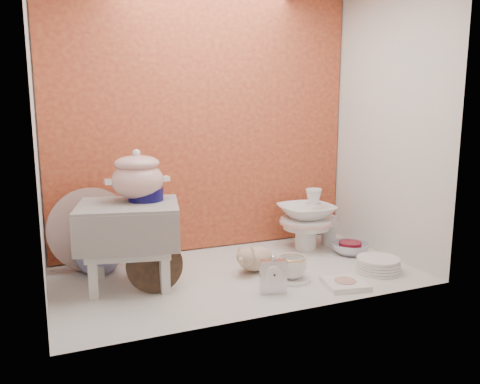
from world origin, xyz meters
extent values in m
plane|color=silver|center=(0.00, 0.00, 0.00)|extent=(1.80, 1.80, 0.00)
cube|color=#CC6B33|center=(0.00, 0.50, 0.75)|extent=(1.80, 0.06, 1.50)
cube|color=silver|center=(-0.90, 0.00, 0.75)|extent=(0.06, 1.00, 1.50)
cube|color=silver|center=(0.90, 0.00, 0.75)|extent=(0.06, 1.00, 1.50)
cylinder|color=#0B0944|center=(-0.44, 0.10, 0.43)|extent=(0.18, 0.18, 0.06)
imported|color=white|center=(-0.65, 0.31, 0.13)|extent=(0.28, 0.28, 0.25)
cube|color=silver|center=(0.05, -0.29, 0.09)|extent=(0.13, 0.07, 0.18)
ellipsoid|color=#C8AA8D|center=(0.10, 0.00, 0.07)|extent=(0.26, 0.20, 0.14)
cylinder|color=white|center=(0.21, -0.18, 0.01)|extent=(0.20, 0.20, 0.01)
imported|color=white|center=(0.21, -0.18, 0.07)|extent=(0.17, 0.17, 0.11)
cube|color=white|center=(0.41, -0.35, 0.01)|extent=(0.22, 0.22, 0.03)
cylinder|color=white|center=(0.68, -0.24, 0.04)|extent=(0.25, 0.25, 0.07)
imported|color=silver|center=(0.72, 0.06, 0.03)|extent=(0.27, 0.27, 0.07)
cylinder|color=silver|center=(0.72, 0.27, 0.09)|extent=(0.10, 0.10, 0.18)
camera|label=1|loc=(-0.87, -2.13, 0.85)|focal=35.57mm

